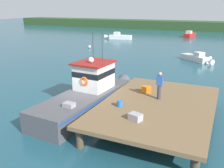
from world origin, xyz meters
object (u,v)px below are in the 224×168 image
crate_single_by_cleat (146,89)px  crate_stack_mid_dock (135,117)px  moored_boat_mid_harbor (119,37)px  moored_boat_near_channel (197,58)px  mooring_buoy_spare_mooring (210,58)px  moored_boat_far_left (189,35)px  mooring_buoy_inshore (89,47)px  deckhand_by_the_boat (159,85)px  bait_bucket (120,104)px  main_fishing_boat (89,94)px

crate_single_by_cleat → crate_stack_mid_dock: 4.24m
moored_boat_mid_harbor → moored_boat_near_channel: bearing=-42.8°
moored_boat_mid_harbor → mooring_buoy_spare_mooring: size_ratio=11.34×
moored_boat_far_left → mooring_buoy_spare_mooring: moored_boat_far_left is taller
crate_stack_mid_dock → moored_boat_far_left: crate_stack_mid_dock is taller
crate_stack_mid_dock → mooring_buoy_inshore: bearing=124.0°
moored_boat_near_channel → mooring_buoy_inshore: 17.18m
crate_single_by_cleat → deckhand_by_the_boat: deckhand_by_the_boat is taller
bait_bucket → deckhand_by_the_boat: (1.62, 2.04, 0.69)m
moored_boat_far_left → main_fishing_boat: bearing=-89.8°
moored_boat_near_channel → main_fishing_boat: bearing=-103.8°
moored_boat_far_left → moored_boat_mid_harbor: bearing=-141.8°
moored_boat_mid_harbor → crate_single_by_cleat: bearing=-63.9°
crate_single_by_cleat → deckhand_by_the_boat: size_ratio=0.37×
moored_boat_near_channel → crate_single_by_cleat: bearing=-93.7°
bait_bucket → mooring_buoy_spare_mooring: (3.11, 21.29, -1.12)m
moored_boat_near_channel → mooring_buoy_inshore: (-16.85, 3.35, -0.19)m
moored_boat_near_channel → moored_boat_far_left: bearing=100.3°
moored_boat_near_channel → moored_boat_mid_harbor: size_ratio=0.74×
mooring_buoy_inshore → crate_stack_mid_dock: bearing=-56.0°
main_fishing_boat → moored_boat_mid_harbor: 36.47m
moored_boat_near_channel → mooring_buoy_inshore: moored_boat_near_channel is taller
crate_single_by_cleat → moored_boat_mid_harbor: (-16.09, 32.84, -0.90)m
crate_stack_mid_dock → deckhand_by_the_boat: size_ratio=0.37×
crate_stack_mid_dock → moored_boat_far_left: bearing=95.3°
moored_boat_mid_harbor → mooring_buoy_spare_mooring: moored_boat_mid_harbor is taller
main_fishing_boat → mooring_buoy_spare_mooring: main_fishing_boat is taller
moored_boat_far_left → deckhand_by_the_boat: bearing=-84.0°
main_fishing_boat → moored_boat_far_left: 44.05m
crate_stack_mid_dock → moored_boat_near_channel: 21.13m
crate_stack_mid_dock → bait_bucket: (-1.35, 1.27, -0.00)m
bait_bucket → crate_single_by_cleat: bearing=78.7°
moored_boat_far_left → moored_boat_mid_harbor: (-12.51, -9.86, 0.02)m
moored_boat_far_left → mooring_buoy_inshore: moored_boat_far_left is taller
crate_single_by_cleat → moored_boat_near_channel: (1.10, 16.94, -0.98)m
crate_stack_mid_dock → mooring_buoy_spare_mooring: 22.65m
mooring_buoy_spare_mooring → crate_stack_mid_dock: bearing=-94.5°
main_fishing_boat → crate_stack_mid_dock: main_fishing_boat is taller
moored_boat_near_channel → moored_boat_mid_harbor: 23.42m
bait_bucket → moored_boat_near_channel: bait_bucket is taller
crate_stack_mid_dock → main_fishing_boat: bearing=145.9°
crate_stack_mid_dock → mooring_buoy_inshore: 29.54m
crate_single_by_cleat → mooring_buoy_inshore: 25.71m
crate_single_by_cleat → moored_boat_mid_harbor: crate_single_by_cleat is taller
moored_boat_near_channel → crate_stack_mid_dock: bearing=-90.9°
bait_bucket → moored_boat_near_channel: (1.68, 19.84, -0.96)m
crate_stack_mid_dock → bait_bucket: 1.85m
bait_bucket → deckhand_by_the_boat: size_ratio=0.21×
mooring_buoy_inshore → deckhand_by_the_boat: bearing=-51.6°
moored_boat_near_channel → deckhand_by_the_boat: bearing=-90.2°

